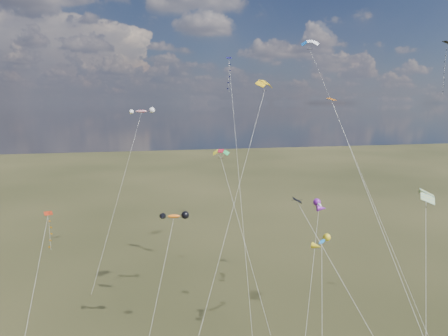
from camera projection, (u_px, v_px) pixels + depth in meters
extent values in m
cube|color=black|center=(447.00, 42.00, 50.77)|extent=(1.02, 1.05, 0.30)
cube|color=#12104F|center=(229.00, 58.00, 54.02)|extent=(0.72, 0.68, 0.28)
cylinder|color=silver|center=(240.00, 188.00, 48.04)|extent=(1.29, 17.53, 32.41)
cube|color=black|center=(297.00, 200.00, 34.90)|extent=(0.95, 1.00, 0.38)
cylinder|color=silver|center=(371.00, 331.00, 30.71)|extent=(7.22, 13.29, 17.95)
cube|color=#A4270E|center=(48.00, 213.00, 45.42)|extent=(1.11, 1.09, 0.26)
cylinder|color=silver|center=(34.00, 290.00, 41.90)|extent=(2.00, 9.22, 13.94)
cube|color=#BF5F0F|center=(332.00, 99.00, 37.66)|extent=(1.05, 1.04, 0.27)
cylinder|color=silver|center=(398.00, 272.00, 31.06)|extent=(2.94, 18.80, 26.71)
cylinder|color=silver|center=(228.00, 220.00, 40.97)|extent=(12.97, 17.22, 28.85)
cylinder|color=silver|center=(364.00, 175.00, 49.33)|extent=(4.83, 23.80, 35.15)
cylinder|color=silver|center=(427.00, 336.00, 29.18)|extent=(6.32, 9.91, 18.98)
cylinder|color=silver|center=(248.00, 249.00, 44.27)|extent=(3.53, 12.13, 20.66)
ellipsoid|color=orange|center=(174.00, 216.00, 45.12)|extent=(2.99, 1.45, 1.03)
cylinder|color=silver|center=(158.00, 293.00, 41.45)|extent=(4.39, 8.96, 13.69)
ellipsoid|color=silver|center=(319.00, 205.00, 42.51)|extent=(1.30, 2.27, 0.92)
cylinder|color=silver|center=(309.00, 300.00, 37.91)|extent=(6.59, 10.73, 15.60)
ellipsoid|color=red|center=(141.00, 111.00, 66.77)|extent=(4.07, 1.82, 1.14)
cylinder|color=silver|center=(119.00, 195.00, 61.00)|extent=(7.88, 14.43, 24.99)
cube|color=#332316|center=(91.00, 295.00, 55.22)|extent=(0.10, 0.10, 0.12)
ellipsoid|color=#1565B2|center=(322.00, 242.00, 35.22)|extent=(2.36, 2.19, 0.79)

